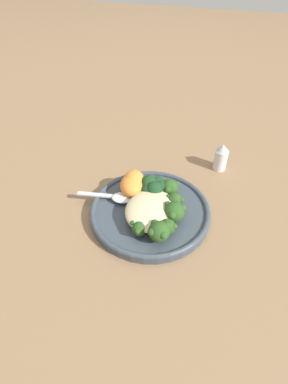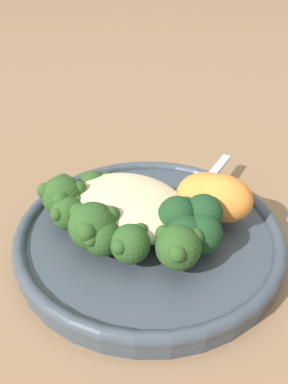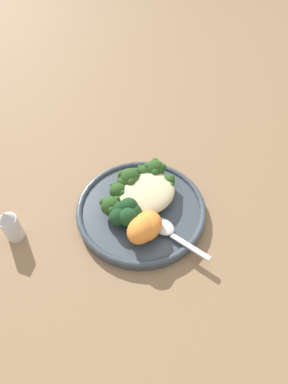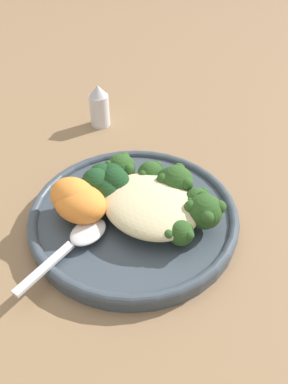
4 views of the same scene
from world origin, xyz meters
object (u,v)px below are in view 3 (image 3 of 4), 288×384
Objects in this scene: broccoli_stalk_1 at (154,175)px; salt_shaker at (10,225)px; broccoli_stalk_5 at (126,195)px; spoon at (167,230)px; broccoli_stalk_3 at (132,182)px; quinoa_mound at (146,193)px; sweet_potato_chunk_0 at (141,230)px; broccoli_stalk_6 at (114,206)px; broccoli_stalk_4 at (131,189)px; broccoli_stalk_0 at (165,188)px; broccoli_stalk_2 at (145,181)px; sweet_potato_chunk_1 at (147,226)px; kale_tuft at (125,213)px; plate at (142,208)px.

salt_shaker is (0.26, -0.09, -0.01)m from broccoli_stalk_1.
spoon is at bearing 160.96° from broccoli_stalk_5.
broccoli_stalk_3 is at bearing 160.19° from spoon.
sweet_potato_chunk_0 reaches higher than quinoa_mound.
spoon is (-0.04, 0.10, -0.01)m from broccoli_stalk_6.
broccoli_stalk_4 reaches higher than quinoa_mound.
sweet_potato_chunk_0 is at bearing 178.64° from broccoli_stalk_1.
broccoli_stalk_0 is 1.04× the size of broccoli_stalk_3.
quinoa_mound is 0.03m from broccoli_stalk_2.
broccoli_stalk_1 is 0.06m from broccoli_stalk_4.
quinoa_mound is 0.08m from sweet_potato_chunk_1.
kale_tuft reaches higher than broccoli_stalk_5.
broccoli_stalk_4 is at bearing -141.00° from kale_tuft.
kale_tuft is (0.03, 0.03, 0.01)m from broccoli_stalk_5.
sweet_potato_chunk_0 reaches higher than broccoli_stalk_1.
broccoli_stalk_1 is 0.07m from broccoli_stalk_5.
broccoli_stalk_4 is (0.01, 0.01, -0.01)m from broccoli_stalk_3.
broccoli_stalk_3 reaches higher than broccoli_stalk_5.
broccoli_stalk_3 is (-0.01, -0.04, 0.03)m from plate.
sweet_potato_chunk_0 is at bearing 45.71° from plate.
broccoli_stalk_6 reaches higher than broccoli_stalk_5.
quinoa_mound is at bearing -165.29° from broccoli_stalk_3.
broccoli_stalk_5 is at bearing 143.65° from broccoli_stalk_0.
kale_tuft is 0.08m from spoon.
broccoli_stalk_2 is 0.09m from kale_tuft.
plate is 2.98× the size of broccoli_stalk_6.
broccoli_stalk_2 is 0.11m from sweet_potato_chunk_1.
salt_shaker reaches higher than broccoli_stalk_0.
broccoli_stalk_6 is at bearing 148.91° from salt_shaker.
broccoli_stalk_0 is 0.08m from broccoli_stalk_5.
plate is 2.46× the size of broccoli_stalk_3.
salt_shaker is (0.17, -0.17, -0.01)m from sweet_potato_chunk_1.
kale_tuft is at bearing 149.77° from broccoli_stalk_2.
broccoli_stalk_0 is at bearing -136.15° from broccoli_stalk_1.
broccoli_stalk_0 is 1.69× the size of sweet_potato_chunk_1.
broccoli_stalk_2 is 1.72× the size of sweet_potato_chunk_0.
plate is 0.04m from broccoli_stalk_5.
sweet_potato_chunk_0 is at bearing 124.53° from broccoli_stalk_6.
broccoli_stalk_4 reaches higher than plate.
salt_shaker is (0.20, -0.19, 0.01)m from spoon.
broccoli_stalk_1 is 0.11m from broccoli_stalk_6.
salt_shaker is at bearing 67.61° from broccoli_stalk_4.
broccoli_stalk_3 is 0.11m from sweet_potato_chunk_1.
broccoli_stalk_2 is 0.12m from sweet_potato_chunk_0.
broccoli_stalk_3 is 0.12m from spoon.
sweet_potato_chunk_1 is 0.50× the size of spoon.
broccoli_stalk_2 reaches higher than plate.
broccoli_stalk_1 is 0.11m from kale_tuft.
broccoli_stalk_5 is 0.08m from sweet_potato_chunk_1.
spoon is (0.04, 0.10, -0.01)m from broccoli_stalk_2.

